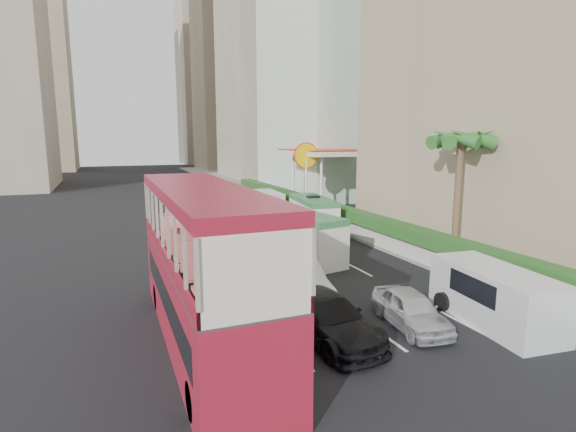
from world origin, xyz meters
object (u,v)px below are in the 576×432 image
car_silver_lane_b (410,327)px  palm_tree (457,201)px  car_black (326,338)px  minibus_far (313,216)px  double_decker_bus (204,266)px  van_asset (275,241)px  minibus_near (301,236)px  panel_van_near (495,296)px  panel_van_far (267,202)px  shell_station (326,180)px  car_silver_lane_a (298,300)px

car_silver_lane_b → palm_tree: size_ratio=0.59×
palm_tree → car_black: bearing=-152.5°
minibus_far → double_decker_bus: bearing=-118.9°
double_decker_bus → minibus_far: double_decker_bus is taller
van_asset → minibus_near: size_ratio=0.88×
panel_van_near → panel_van_far: (0.55, 25.78, -0.06)m
double_decker_bus → van_asset: 14.63m
panel_van_near → palm_tree: (3.97, 6.39, 2.39)m
car_black → shell_station: bearing=57.2°
car_silver_lane_a → car_black: (-0.53, -3.56, 0.00)m
minibus_near → car_silver_lane_b: bearing=-100.7°
car_silver_lane_b → panel_van_far: bearing=89.4°
minibus_far → panel_van_far: size_ratio=1.21×
car_black → shell_station: (12.28, 24.24, 2.75)m
double_decker_bus → panel_van_far: size_ratio=2.36×
double_decker_bus → minibus_far: bearing=53.2°
minibus_near → minibus_far: 6.75m
minibus_far → shell_station: 10.92m
car_silver_lane_a → shell_station: bearing=65.7°
car_black → panel_van_far: panel_van_far is taller
double_decker_bus → palm_tree: 14.39m
van_asset → car_silver_lane_a: bearing=-93.8°
car_silver_lane_b → minibus_near: 9.63m
car_silver_lane_a → panel_van_near: panel_van_near is taller
palm_tree → panel_van_near: bearing=-121.9°
minibus_far → minibus_near: bearing=-112.8°
car_silver_lane_a → car_silver_lane_b: 4.67m
car_silver_lane_b → car_silver_lane_a: bearing=131.4°
double_decker_bus → car_silver_lane_b: (6.86, -1.56, -2.53)m
car_silver_lane_a → panel_van_far: bearing=79.1°
panel_van_far → shell_station: (5.62, -0.39, 1.82)m
panel_van_near → double_decker_bus: bearing=172.4°
double_decker_bus → car_black: 4.67m
minibus_far → palm_tree: bearing=-62.5°
car_silver_lane_a → panel_van_near: 7.36m
car_silver_lane_b → shell_station: size_ratio=0.47×
van_asset → minibus_near: minibus_near is taller
shell_station → palm_tree: bearing=-96.6°
minibus_near → car_silver_lane_a: bearing=-125.4°
minibus_near → panel_van_far: bearing=66.6°
car_silver_lane_b → minibus_far: bearing=84.7°
shell_station → car_silver_lane_a: bearing=-119.6°
minibus_far → van_asset: bearing=-151.6°
minibus_far → panel_van_near: bearing=-83.8°
car_silver_lane_b → van_asset: bearing=96.7°
car_black → panel_van_near: bearing=-16.6°
car_silver_lane_a → car_black: bearing=-93.3°
car_silver_lane_b → shell_station: shell_station is taller
shell_station → minibus_near: bearing=-121.3°
car_black → minibus_near: size_ratio=0.87×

